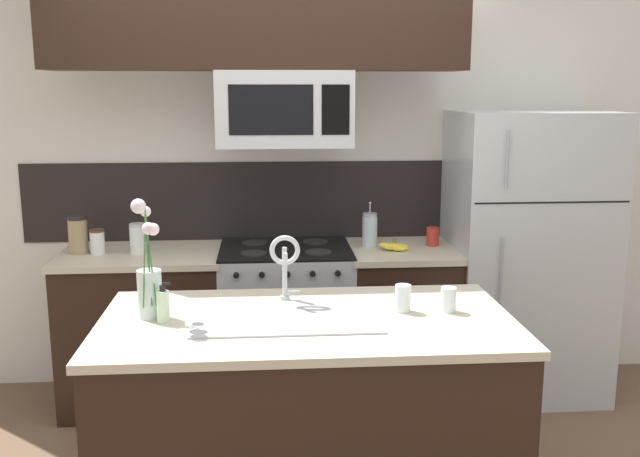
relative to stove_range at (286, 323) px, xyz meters
The scene contains 21 objects.
rear_partition 0.97m from the stove_range, 51.72° to the left, with size 5.20×0.10×2.60m, color silver.
splash_band 0.76m from the stove_range, 90.00° to the left, with size 3.16×0.01×0.48m, color black.
back_counter_left 0.83m from the stove_range, behind, with size 0.92×0.65×0.91m.
back_counter_right 0.68m from the stove_range, ahead, with size 0.64×0.65×0.91m.
stove_range is the anchor object (origin of this frame).
microwave 1.26m from the stove_range, 89.84° to the right, with size 0.74×0.40×0.41m.
upper_cabinet_band 1.77m from the stove_range, 160.62° to the right, with size 2.26×0.34×0.60m, color black.
refrigerator 1.49m from the stove_range, ahead, with size 0.90×0.74×1.70m.
storage_jar_tall 1.30m from the stove_range, behind, with size 0.11×0.11×0.22m.
storage_jar_medium 1.18m from the stove_range, behind, with size 0.08×0.08×0.14m.
storage_jar_short 0.99m from the stove_range, behind, with size 0.09×0.09×0.17m.
banana_bunch 0.79m from the stove_range, ahead, with size 0.19×0.16×0.08m.
french_press 0.75m from the stove_range, ahead, with size 0.09×0.09×0.27m.
coffee_tin 1.01m from the stove_range, ahead, with size 0.08×0.08×0.11m, color #B22D23.
island_counter 1.25m from the stove_range, 87.63° to the right, with size 1.70×0.90×0.91m.
kitchen_sink 1.31m from the stove_range, 91.44° to the right, with size 0.76×0.44×0.16m.
sink_faucet 1.22m from the stove_range, 91.71° to the right, with size 0.14×0.14×0.31m.
dish_soap_bottle 1.46m from the stove_range, 112.76° to the right, with size 0.06×0.05×0.16m.
drinking_glass 1.38m from the stove_range, 68.96° to the right, with size 0.07×0.07×0.12m.
spare_glass 1.46m from the stove_range, 61.81° to the right, with size 0.07×0.07×0.11m.
flower_vase 1.46m from the stove_range, 116.15° to the right, with size 0.11×0.18×0.50m.
Camera 1 is at (-0.11, -3.14, 1.84)m, focal length 40.00 mm.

